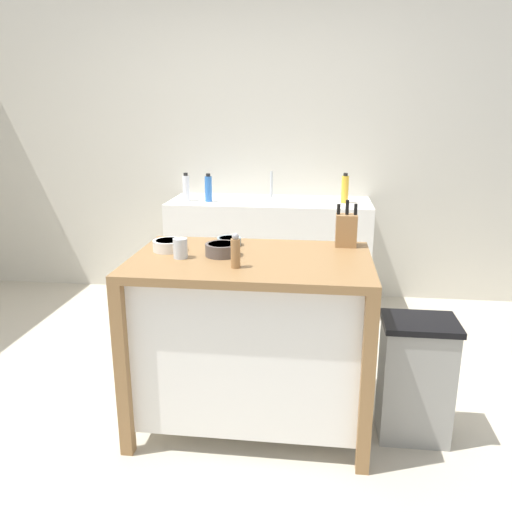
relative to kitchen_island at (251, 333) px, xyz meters
name	(u,v)px	position (x,y,z in m)	size (l,w,h in m)	color
ground_plane	(209,409)	(-0.25, 0.06, -0.51)	(6.33, 6.33, 0.00)	#BCB29E
wall_back	(254,146)	(-0.25, 2.07, 0.79)	(5.33, 0.10, 2.60)	beige
kitchen_island	(251,333)	(0.00, 0.00, 0.00)	(1.18, 0.75, 0.91)	olive
knife_block	(346,230)	(0.47, 0.28, 0.49)	(0.11, 0.09, 0.25)	#9E7042
bowl_ceramic_wide	(229,241)	(-0.15, 0.22, 0.42)	(0.13, 0.13, 0.04)	gray
bowl_ceramic_small	(222,249)	(-0.15, 0.01, 0.43)	(0.16, 0.16, 0.06)	#564C47
bowl_stoneware_deep	(169,245)	(-0.44, 0.07, 0.43)	(0.16, 0.16, 0.06)	silver
drinking_cup	(180,248)	(-0.34, -0.05, 0.45)	(0.07, 0.07, 0.10)	silver
pepper_grinder	(235,252)	(-0.05, -0.18, 0.48)	(0.04, 0.04, 0.16)	#9E7042
trash_bin	(415,378)	(0.83, -0.03, -0.19)	(0.36, 0.28, 0.63)	gray
sink_counter	(269,253)	(-0.07, 1.72, -0.06)	(1.62, 0.60, 0.89)	white
sink_faucet	(271,185)	(-0.07, 1.86, 0.49)	(0.02, 0.02, 0.22)	#B7BCC1
bottle_hand_soap	(345,189)	(0.52, 1.69, 0.49)	(0.06, 0.06, 0.24)	yellow
bottle_dish_soap	(208,188)	(-0.56, 1.63, 0.49)	(0.06, 0.06, 0.22)	blue
bottle_spray_cleaner	(186,188)	(-0.74, 1.64, 0.49)	(0.06, 0.06, 0.23)	white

